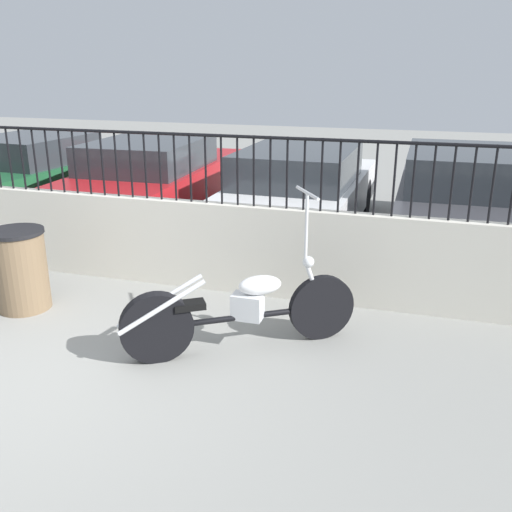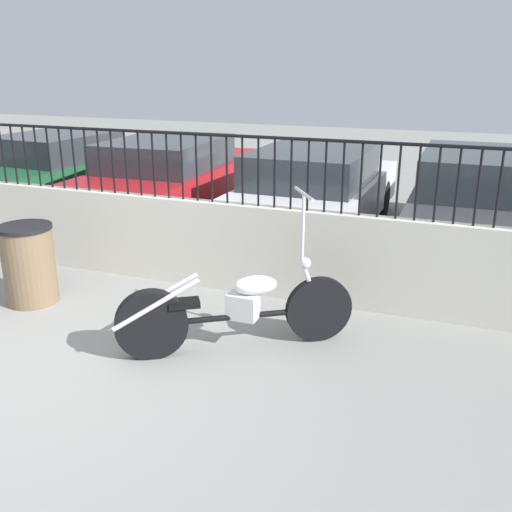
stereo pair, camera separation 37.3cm
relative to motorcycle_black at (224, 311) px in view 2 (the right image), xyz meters
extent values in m
plane|color=gray|center=(-1.42, -1.01, -0.39)|extent=(40.00, 40.00, 0.00)
cube|color=beige|center=(-1.42, 1.42, 0.13)|extent=(10.89, 0.18, 1.04)
cylinder|color=black|center=(-3.77, 1.42, 1.03)|extent=(0.02, 0.02, 0.78)
cylinder|color=black|center=(-3.58, 1.42, 1.03)|extent=(0.02, 0.02, 0.78)
cylinder|color=black|center=(-3.39, 1.42, 1.03)|extent=(0.02, 0.02, 0.78)
cylinder|color=black|center=(-3.21, 1.42, 1.03)|extent=(0.02, 0.02, 0.78)
cylinder|color=black|center=(-3.02, 1.42, 1.03)|extent=(0.02, 0.02, 0.78)
cylinder|color=black|center=(-2.83, 1.42, 1.03)|extent=(0.02, 0.02, 0.78)
cylinder|color=black|center=(-2.64, 1.42, 1.03)|extent=(0.02, 0.02, 0.78)
cylinder|color=black|center=(-2.45, 1.42, 1.03)|extent=(0.02, 0.02, 0.78)
cylinder|color=black|center=(-2.27, 1.42, 1.03)|extent=(0.02, 0.02, 0.78)
cylinder|color=black|center=(-2.08, 1.42, 1.03)|extent=(0.02, 0.02, 0.78)
cylinder|color=black|center=(-1.89, 1.42, 1.03)|extent=(0.02, 0.02, 0.78)
cylinder|color=black|center=(-1.70, 1.42, 1.03)|extent=(0.02, 0.02, 0.78)
cylinder|color=black|center=(-1.52, 1.42, 1.03)|extent=(0.02, 0.02, 0.78)
cylinder|color=black|center=(-1.33, 1.42, 1.03)|extent=(0.02, 0.02, 0.78)
cylinder|color=black|center=(-1.14, 1.42, 1.03)|extent=(0.02, 0.02, 0.78)
cylinder|color=black|center=(-0.95, 1.42, 1.03)|extent=(0.02, 0.02, 0.78)
cylinder|color=black|center=(-0.77, 1.42, 1.03)|extent=(0.02, 0.02, 0.78)
cylinder|color=black|center=(-0.58, 1.42, 1.03)|extent=(0.02, 0.02, 0.78)
cylinder|color=black|center=(-0.39, 1.42, 1.03)|extent=(0.02, 0.02, 0.78)
cylinder|color=black|center=(-0.20, 1.42, 1.03)|extent=(0.02, 0.02, 0.78)
cylinder|color=black|center=(-0.01, 1.42, 1.03)|extent=(0.02, 0.02, 0.78)
cylinder|color=black|center=(0.17, 1.42, 1.03)|extent=(0.02, 0.02, 0.78)
cylinder|color=black|center=(0.36, 1.42, 1.03)|extent=(0.02, 0.02, 0.78)
cylinder|color=black|center=(0.55, 1.42, 1.03)|extent=(0.02, 0.02, 0.78)
cylinder|color=black|center=(0.74, 1.42, 1.03)|extent=(0.02, 0.02, 0.78)
cylinder|color=black|center=(0.92, 1.42, 1.03)|extent=(0.02, 0.02, 0.78)
cylinder|color=black|center=(1.11, 1.42, 1.03)|extent=(0.02, 0.02, 0.78)
cylinder|color=black|center=(1.30, 1.42, 1.03)|extent=(0.02, 0.02, 0.78)
cylinder|color=black|center=(1.49, 1.42, 1.03)|extent=(0.02, 0.02, 0.78)
cylinder|color=black|center=(1.68, 1.42, 1.03)|extent=(0.02, 0.02, 0.78)
cylinder|color=black|center=(1.86, 1.42, 1.03)|extent=(0.02, 0.02, 0.78)
cylinder|color=black|center=(2.05, 1.42, 1.03)|extent=(0.02, 0.02, 0.78)
cylinder|color=black|center=(2.24, 1.42, 1.03)|extent=(0.02, 0.02, 0.78)
cylinder|color=black|center=(-1.42, 1.42, 1.41)|extent=(10.89, 0.04, 0.04)
cylinder|color=black|center=(0.76, 0.50, -0.07)|extent=(0.58, 0.42, 0.64)
cylinder|color=black|center=(-0.56, -0.36, -0.07)|extent=(0.62, 0.46, 0.66)
cylinder|color=black|center=(0.10, 0.07, -0.07)|extent=(1.25, 0.84, 0.06)
cube|color=silver|center=(0.14, 0.09, 0.03)|extent=(0.28, 0.18, 0.24)
ellipsoid|color=white|center=(0.24, 0.16, 0.23)|extent=(0.45, 0.39, 0.18)
cube|color=black|center=(-0.31, -0.20, 0.11)|extent=(0.32, 0.29, 0.06)
cylinder|color=silver|center=(0.69, 0.45, 0.18)|extent=(0.21, 0.16, 0.51)
sphere|color=silver|center=(0.64, 0.41, 0.41)|extent=(0.11, 0.11, 0.11)
cylinder|color=silver|center=(0.61, 0.40, 0.75)|extent=(0.03, 0.03, 0.63)
cylinder|color=silver|center=(0.61, 0.40, 1.07)|extent=(0.31, 0.45, 0.03)
cylinder|color=silver|center=(-0.48, -0.39, 0.15)|extent=(0.68, 0.47, 0.45)
cylinder|color=silver|center=(-0.55, -0.28, 0.15)|extent=(0.68, 0.47, 0.45)
cylinder|color=brown|center=(-2.47, 0.26, 0.03)|extent=(0.56, 0.56, 0.85)
cylinder|color=black|center=(-2.47, 0.26, 0.48)|extent=(0.58, 0.58, 0.04)
cylinder|color=black|center=(-5.85, 5.61, -0.07)|extent=(0.16, 0.65, 0.64)
cylinder|color=black|center=(-4.22, 5.48, -0.07)|extent=(0.16, 0.65, 0.64)
cylinder|color=black|center=(-4.42, 2.99, -0.07)|extent=(0.16, 0.65, 0.64)
cube|color=#1E5933|center=(-5.13, 4.30, 0.16)|extent=(2.06, 4.16, 0.61)
cube|color=#2D3338|center=(-5.15, 4.10, 0.70)|extent=(1.72, 2.05, 0.47)
cylinder|color=black|center=(-3.55, 5.30, -0.07)|extent=(0.13, 0.64, 0.64)
cylinder|color=black|center=(-1.91, 5.36, -0.07)|extent=(0.13, 0.64, 0.64)
cylinder|color=black|center=(-3.46, 2.55, -0.07)|extent=(0.13, 0.64, 0.64)
cylinder|color=black|center=(-1.82, 2.61, -0.07)|extent=(0.13, 0.64, 0.64)
cube|color=#AD191E|center=(-2.68, 3.96, 0.19)|extent=(1.91, 4.50, 0.69)
cube|color=#2D3338|center=(-2.68, 3.74, 0.77)|extent=(1.65, 2.18, 0.45)
cylinder|color=black|center=(-1.03, 5.35, -0.07)|extent=(0.12, 0.64, 0.64)
cylinder|color=black|center=(0.62, 5.33, -0.07)|extent=(0.12, 0.64, 0.64)
cylinder|color=black|center=(-1.08, 2.62, -0.07)|extent=(0.12, 0.64, 0.64)
cylinder|color=black|center=(0.58, 2.59, -0.07)|extent=(0.12, 0.64, 0.64)
cube|color=silver|center=(-0.23, 3.97, 0.16)|extent=(1.84, 4.43, 0.61)
cube|color=#2D3338|center=(-0.23, 3.75, 0.71)|extent=(1.63, 2.14, 0.49)
cylinder|color=black|center=(1.29, 5.46, -0.07)|extent=(0.11, 0.64, 0.64)
cylinder|color=black|center=(1.31, 2.68, -0.07)|extent=(0.11, 0.64, 0.64)
cube|color=#38383D|center=(2.17, 4.08, 0.17)|extent=(1.89, 4.51, 0.65)
cube|color=#2D3338|center=(2.18, 3.85, 0.76)|extent=(1.69, 2.17, 0.53)
camera|label=1|loc=(1.62, -4.49, 2.18)|focal=40.00mm
camera|label=2|loc=(1.98, -4.37, 2.18)|focal=40.00mm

